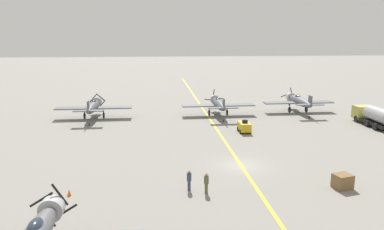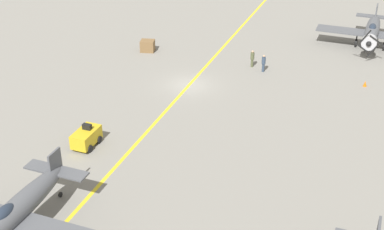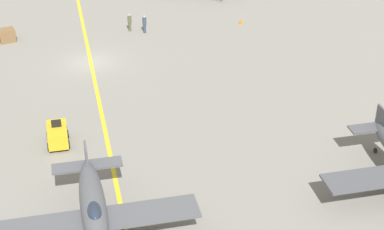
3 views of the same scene
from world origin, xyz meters
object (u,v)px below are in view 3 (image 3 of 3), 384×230
(tow_tractor, at_px, (57,135))
(ground_crew_inspecting, at_px, (130,22))
(airplane_far_center, at_px, (94,212))
(traffic_cone, at_px, (241,21))
(ground_crew_walking, at_px, (144,23))
(supply_crate_by_tanker, at_px, (7,35))

(tow_tractor, relative_size, ground_crew_inspecting, 1.44)
(airplane_far_center, bearing_deg, tow_tractor, -87.69)
(tow_tractor, bearing_deg, airplane_far_center, 98.88)
(ground_crew_inspecting, relative_size, traffic_cone, 3.29)
(airplane_far_center, height_order, tow_tractor, airplane_far_center)
(tow_tractor, distance_m, ground_crew_walking, 20.99)
(ground_crew_inspecting, bearing_deg, supply_crate_by_tanker, -0.41)
(supply_crate_by_tanker, bearing_deg, ground_crew_walking, 176.35)
(tow_tractor, height_order, ground_crew_walking, ground_crew_walking)
(airplane_far_center, xyz_separation_m, ground_crew_walking, (-7.64, -29.69, -1.02))
(supply_crate_by_tanker, bearing_deg, ground_crew_inspecting, 179.59)
(supply_crate_by_tanker, height_order, traffic_cone, supply_crate_by_tanker)
(ground_crew_walking, height_order, ground_crew_inspecting, ground_crew_walking)
(tow_tractor, xyz_separation_m, ground_crew_walking, (-9.35, -18.80, 0.20))
(airplane_far_center, relative_size, ground_crew_inspecting, 6.63)
(supply_crate_by_tanker, bearing_deg, traffic_cone, 178.21)
(supply_crate_by_tanker, distance_m, traffic_cone, 23.33)
(ground_crew_inspecting, height_order, supply_crate_by_tanker, ground_crew_inspecting)
(supply_crate_by_tanker, bearing_deg, airplane_far_center, 100.52)
(traffic_cone, bearing_deg, ground_crew_inspecting, -3.24)
(tow_tractor, xyz_separation_m, supply_crate_by_tanker, (3.97, -19.65, -0.17))
(airplane_far_center, distance_m, supply_crate_by_tanker, 31.10)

